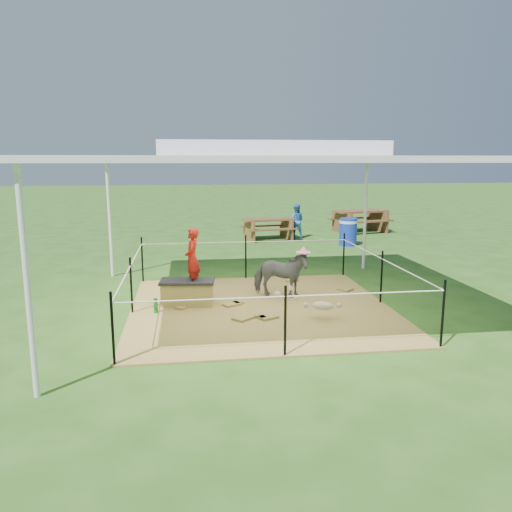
{
  "coord_description": "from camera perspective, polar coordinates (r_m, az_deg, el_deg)",
  "views": [
    {
      "loc": [
        -1.27,
        -8.52,
        2.64
      ],
      "look_at": [
        0.0,
        0.6,
        0.85
      ],
      "focal_mm": 35.0,
      "sensor_mm": 36.0,
      "label": 1
    }
  ],
  "objects": [
    {
      "name": "picnic_table_far",
      "position": [
        18.76,
        11.79,
        3.91
      ],
      "size": [
        2.19,
        1.78,
        0.8
      ],
      "primitive_type": "cube",
      "rotation": [
        0.0,
        0.0,
        0.22
      ],
      "color": "brown",
      "rests_on": "ground"
    },
    {
      "name": "dark_cloth",
      "position": [
        9.15,
        -7.86,
        -2.88
      ],
      "size": [
        1.02,
        0.61,
        0.05
      ],
      "primitive_type": "cube",
      "rotation": [
        0.0,
        0.0,
        -0.11
      ],
      "color": "black",
      "rests_on": "straw_bale"
    },
    {
      "name": "canopy_tent",
      "position": [
        8.62,
        0.56,
        11.34
      ],
      "size": [
        6.3,
        6.3,
        2.9
      ],
      "color": "silver",
      "rests_on": "ground"
    },
    {
      "name": "straw_bale",
      "position": [
        9.21,
        -7.83,
        -4.26
      ],
      "size": [
        0.96,
        0.56,
        0.41
      ],
      "primitive_type": "cube",
      "rotation": [
        0.0,
        0.0,
        -0.11
      ],
      "color": "#AF853F",
      "rests_on": "hay_patch"
    },
    {
      "name": "picnic_table_near",
      "position": [
        16.66,
        1.39,
        3.09
      ],
      "size": [
        1.87,
        1.48,
        0.7
      ],
      "primitive_type": "cube",
      "rotation": [
        0.0,
        0.0,
        0.17
      ],
      "color": "#542F1C",
      "rests_on": "ground"
    },
    {
      "name": "ground",
      "position": [
        9.01,
        0.53,
        -6.04
      ],
      "size": [
        90.0,
        90.0,
        0.0
      ],
      "primitive_type": "plane",
      "color": "#2D5919",
      "rests_on": "ground"
    },
    {
      "name": "trash_barrel",
      "position": [
        15.77,
        10.48,
        2.73
      ],
      "size": [
        0.72,
        0.72,
        0.85
      ],
      "primitive_type": "cylinder",
      "rotation": [
        0.0,
        0.0,
        -0.41
      ],
      "color": "#1632AA",
      "rests_on": "ground"
    },
    {
      "name": "hay_patch",
      "position": [
        9.01,
        0.53,
        -5.94
      ],
      "size": [
        4.6,
        4.6,
        0.03
      ],
      "primitive_type": "cube",
      "color": "brown",
      "rests_on": "ground"
    },
    {
      "name": "foal",
      "position": [
        8.35,
        7.64,
        -5.46
      ],
      "size": [
        1.06,
        0.85,
        0.52
      ],
      "primitive_type": null,
      "rotation": [
        0.0,
        0.0,
        -0.41
      ],
      "color": "beige",
      "rests_on": "hay_patch"
    },
    {
      "name": "pony",
      "position": [
        9.54,
        2.8,
        -2.12
      ],
      "size": [
        1.15,
        0.77,
        0.89
      ],
      "primitive_type": "imported",
      "rotation": [
        0.0,
        0.0,
        1.27
      ],
      "color": "#4A4A4F",
      "rests_on": "hay_patch"
    },
    {
      "name": "green_bottle",
      "position": [
        8.81,
        -11.4,
        -5.59
      ],
      "size": [
        0.08,
        0.08,
        0.25
      ],
      "primitive_type": "cylinder",
      "rotation": [
        0.0,
        0.0,
        -0.11
      ],
      "color": "#176A1C",
      "rests_on": "hay_patch"
    },
    {
      "name": "rope_fence",
      "position": [
        8.84,
        0.53,
        -2.05
      ],
      "size": [
        4.54,
        4.54,
        1.0
      ],
      "color": "black",
      "rests_on": "ground"
    },
    {
      "name": "distant_person",
      "position": [
        17.0,
        4.6,
        4.02
      ],
      "size": [
        0.66,
        0.57,
        1.17
      ],
      "primitive_type": "imported",
      "rotation": [
        0.0,
        0.0,
        2.88
      ],
      "color": "#377ECF",
      "rests_on": "ground"
    },
    {
      "name": "pink_hat",
      "position": [
        9.44,
        2.83,
        0.91
      ],
      "size": [
        0.28,
        0.28,
        0.13
      ],
      "primitive_type": "cylinder",
      "color": "#FE93CD",
      "rests_on": "pony"
    },
    {
      "name": "woman",
      "position": [
        9.04,
        -7.32,
        0.35
      ],
      "size": [
        0.31,
        0.43,
        1.09
      ],
      "primitive_type": "imported",
      "rotation": [
        0.0,
        0.0,
        -1.69
      ],
      "color": "#B41911",
      "rests_on": "straw_bale"
    }
  ]
}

